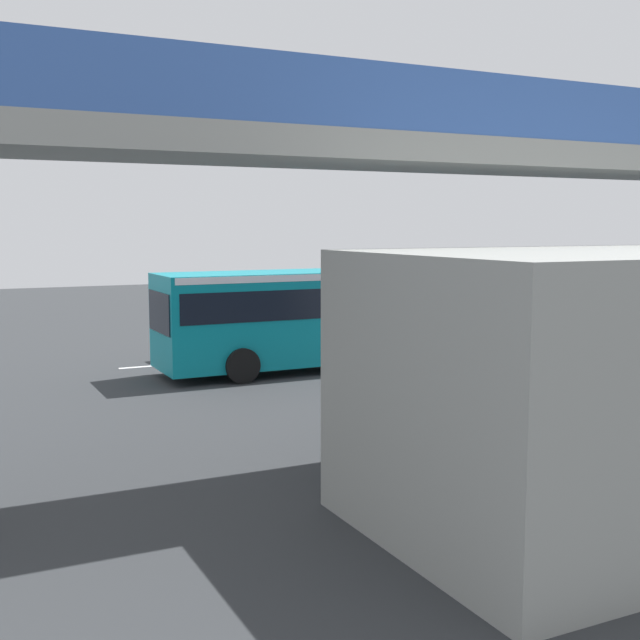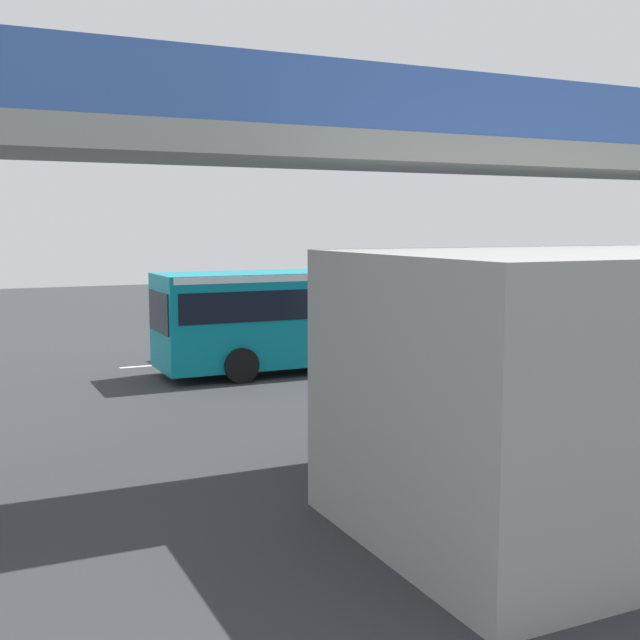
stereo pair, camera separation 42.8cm
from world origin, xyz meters
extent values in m
plane|color=#2D3033|center=(0.00, 0.00, 0.00)|extent=(80.00, 80.00, 0.00)
cube|color=#0C8493|center=(0.58, -0.75, 1.72)|extent=(11.50, 2.55, 2.86)
cube|color=black|center=(0.58, -0.75, 2.23)|extent=(11.04, 2.59, 0.90)
cube|color=white|center=(0.58, -0.75, 3.03)|extent=(11.27, 2.58, 0.20)
cube|color=black|center=(6.35, -0.75, 2.06)|extent=(0.04, 2.24, 1.20)
cylinder|color=black|center=(4.26, 0.52, 0.52)|extent=(1.04, 0.30, 1.04)
cylinder|color=black|center=(4.26, -2.03, 0.52)|extent=(1.04, 0.30, 1.04)
cylinder|color=black|center=(-3.10, 0.52, 0.52)|extent=(1.04, 0.30, 1.04)
cylinder|color=black|center=(-3.10, -2.03, 0.52)|extent=(1.04, 0.30, 1.04)
torus|color=black|center=(-6.93, 3.37, 0.36)|extent=(0.72, 0.06, 0.72)
torus|color=black|center=(-7.98, 3.37, 0.36)|extent=(0.72, 0.06, 0.72)
cube|color=blue|center=(-7.46, 3.37, 0.54)|extent=(0.89, 0.04, 0.04)
cylinder|color=blue|center=(-7.65, 3.37, 0.74)|extent=(0.03, 0.03, 0.40)
cube|color=black|center=(-7.65, 3.37, 0.94)|extent=(0.20, 0.08, 0.04)
cylinder|color=blue|center=(-7.06, 3.37, 0.91)|extent=(0.02, 0.44, 0.02)
torus|color=black|center=(-6.99, 2.08, 0.36)|extent=(0.72, 0.06, 0.72)
torus|color=black|center=(-8.04, 2.08, 0.36)|extent=(0.72, 0.06, 0.72)
cube|color=green|center=(-7.52, 2.08, 0.54)|extent=(0.89, 0.04, 0.04)
cylinder|color=green|center=(-7.71, 2.08, 0.74)|extent=(0.03, 0.03, 0.40)
cube|color=black|center=(-7.71, 2.08, 0.94)|extent=(0.20, 0.08, 0.04)
cylinder|color=green|center=(-7.12, 2.08, 0.91)|extent=(0.02, 0.44, 0.02)
cylinder|color=#2D2D38|center=(-7.78, -0.60, 0.42)|extent=(0.32, 0.32, 0.85)
cylinder|color=maroon|center=(-7.78, -0.60, 1.20)|extent=(0.38, 0.38, 0.70)
sphere|color=tan|center=(-7.78, -0.60, 1.68)|extent=(0.22, 0.22, 0.22)
cylinder|color=slate|center=(4.22, -4.50, 1.40)|extent=(0.08, 0.08, 2.80)
cube|color=red|center=(4.22, -4.50, 2.50)|extent=(0.04, 0.60, 0.60)
cube|color=silver|center=(-6.00, -3.48, 0.00)|extent=(2.00, 0.20, 0.01)
cube|color=silver|center=(-2.00, -3.48, 0.00)|extent=(2.00, 0.20, 0.01)
cube|color=silver|center=(2.00, -3.48, 0.00)|extent=(2.00, 0.20, 0.01)
cube|color=silver|center=(6.00, -3.48, 0.00)|extent=(2.00, 0.20, 0.01)
cube|color=gray|center=(0.00, 9.11, 5.92)|extent=(27.38, 2.60, 0.50)
cube|color=#3359A5|center=(0.00, 7.86, 6.72)|extent=(27.38, 0.08, 1.10)
cube|color=#3359A5|center=(0.00, 10.36, 6.72)|extent=(27.38, 0.08, 1.10)
cube|color=gray|center=(2.18, 13.18, 2.10)|extent=(9.00, 5.00, 4.20)
cube|color=#192333|center=(2.18, 10.66, 1.89)|extent=(7.65, 0.04, 2.94)
camera|label=1|loc=(12.28, 22.11, 4.58)|focal=44.79mm
camera|label=2|loc=(11.89, 22.30, 4.58)|focal=44.79mm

